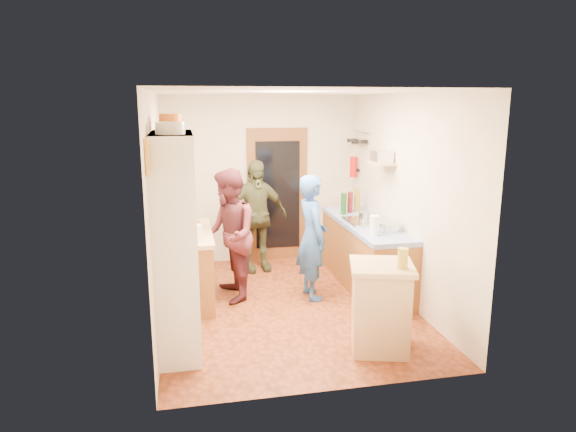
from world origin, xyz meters
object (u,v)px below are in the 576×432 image
object	(u,v)px
person_left	(231,235)
right_counter_base	(365,256)
person_hob	(315,238)
island_base	(380,309)
person_back	(256,216)
hutch_body	(176,243)

from	to	relation	value
person_left	right_counter_base	bearing A→B (deg)	88.94
person_hob	person_left	xyz separation A→B (m)	(-1.05, 0.20, 0.04)
right_counter_base	person_hob	xyz separation A→B (m)	(-0.79, -0.30, 0.38)
island_base	person_back	bearing A→B (deg)	107.34
island_base	person_left	size ratio (longest dim) A/B	0.51
right_counter_base	person_left	distance (m)	1.90
hutch_body	right_counter_base	size ratio (longest dim) A/B	1.00
hutch_body	person_hob	world-z (taller)	hutch_body
person_hob	person_back	bearing A→B (deg)	19.05
hutch_body	person_back	bearing A→B (deg)	63.35
hutch_body	person_back	distance (m)	2.54
person_hob	person_back	world-z (taller)	person_back
person_back	island_base	bearing A→B (deg)	-82.26
person_hob	person_back	xyz separation A→B (m)	(-0.57, 1.26, 0.03)
person_left	person_back	size ratio (longest dim) A/B	1.01
hutch_body	island_base	distance (m)	2.18
right_counter_base	person_back	xyz separation A→B (m)	(-1.37, 0.95, 0.42)
island_base	person_hob	world-z (taller)	person_hob
person_hob	person_back	distance (m)	1.38
right_counter_base	person_hob	world-z (taller)	person_hob
right_counter_base	person_hob	size ratio (longest dim) A/B	1.37
person_hob	hutch_body	bearing A→B (deg)	114.83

